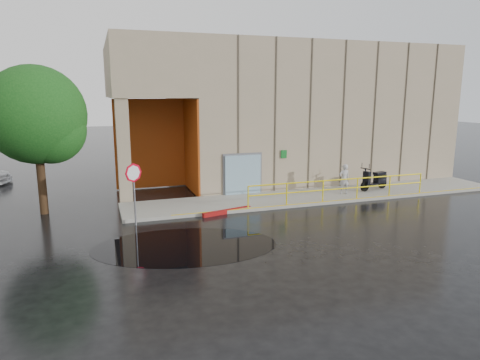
% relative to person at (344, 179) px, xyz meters
% --- Properties ---
extents(ground, '(120.00, 120.00, 0.00)m').
position_rel_person_xyz_m(ground, '(-5.10, -4.20, -0.92)').
color(ground, black).
rests_on(ground, ground).
extents(sidewalk, '(20.00, 3.00, 0.15)m').
position_rel_person_xyz_m(sidewalk, '(-1.10, 0.30, -0.85)').
color(sidewalk, gray).
rests_on(sidewalk, ground).
extents(building, '(20.00, 10.17, 8.00)m').
position_rel_person_xyz_m(building, '(-0.00, 6.78, 3.28)').
color(building, gray).
rests_on(building, ground).
extents(guardrail, '(9.56, 0.06, 1.03)m').
position_rel_person_xyz_m(guardrail, '(-0.85, -1.05, -0.25)').
color(guardrail, yellow).
rests_on(guardrail, sidewalk).
extents(person, '(0.59, 0.41, 1.55)m').
position_rel_person_xyz_m(person, '(0.00, 0.00, 0.00)').
color(person, '#AFAFB4').
rests_on(person, sidewalk).
extents(scooter, '(1.98, 1.05, 1.50)m').
position_rel_person_xyz_m(scooter, '(2.07, 0.31, 0.09)').
color(scooter, black).
rests_on(scooter, sidewalk).
extents(stop_sign, '(0.67, 0.43, 2.54)m').
position_rel_person_xyz_m(stop_sign, '(-10.60, -1.60, 0.93)').
color(stop_sign, slate).
rests_on(stop_sign, ground).
extents(red_curb, '(2.37, 0.76, 0.18)m').
position_rel_person_xyz_m(red_curb, '(-6.60, -1.10, -0.83)').
color(red_curb, maroon).
rests_on(red_curb, ground).
extents(puddle, '(7.03, 5.07, 0.01)m').
position_rel_person_xyz_m(puddle, '(-9.21, -4.60, -0.92)').
color(puddle, black).
rests_on(puddle, ground).
extents(tree_near, '(4.17, 4.17, 6.42)m').
position_rel_person_xyz_m(tree_near, '(-14.13, 1.43, 3.24)').
color(tree_near, black).
rests_on(tree_near, ground).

